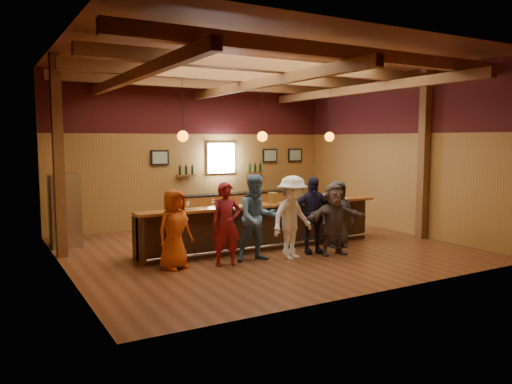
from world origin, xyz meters
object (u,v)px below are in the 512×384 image
at_px(customer_brown, 334,219).
at_px(stainless_fridge, 65,210).
at_px(customer_denim, 257,218).
at_px(customer_navy, 312,215).
at_px(customer_orange, 175,229).
at_px(customer_redvest, 226,224).
at_px(bottle_a, 275,197).
at_px(bar_counter, 260,226).
at_px(customer_dark, 337,214).
at_px(bartender, 254,208).
at_px(back_bar_cabinet, 236,208).
at_px(ice_bucket, 273,198).
at_px(customer_white, 292,218).

bearing_deg(customer_brown, stainless_fridge, 149.63).
relative_size(customer_denim, customer_navy, 1.06).
bearing_deg(customer_orange, customer_redvest, -32.00).
xyz_separation_m(customer_brown, bottle_a, (-0.72, 1.36, 0.41)).
bearing_deg(customer_brown, bar_counter, 132.00).
distance_m(customer_dark, bartender, 2.26).
height_order(back_bar_cabinet, bartender, bartender).
distance_m(customer_orange, bartender, 3.47).
distance_m(customer_denim, bottle_a, 1.48).
bearing_deg(ice_bucket, customer_dark, -20.23).
bearing_deg(back_bar_cabinet, customer_dark, -83.13).
bearing_deg(bottle_a, back_bar_cabinet, 77.35).
relative_size(customer_denim, ice_bucket, 7.45).
height_order(customer_white, customer_dark, customer_white).
height_order(stainless_fridge, customer_white, customer_white).
xyz_separation_m(customer_white, bartender, (0.36, 2.36, -0.11)).
height_order(stainless_fridge, bartender, stainless_fridge).
xyz_separation_m(bartender, bottle_a, (-0.04, -1.14, 0.41)).
height_order(customer_redvest, bottle_a, customer_redvest).
bearing_deg(customer_brown, customer_orange, 177.36).
height_order(customer_orange, customer_redvest, customer_redvest).
height_order(customer_navy, customer_dark, customer_navy).
bearing_deg(customer_orange, customer_dark, -16.43).
height_order(customer_navy, bartender, customer_navy).
xyz_separation_m(stainless_fridge, customer_dark, (5.83, -3.31, -0.09)).
height_order(customer_navy, bottle_a, customer_navy).
xyz_separation_m(customer_white, customer_navy, (0.72, 0.25, -0.03)).
height_order(bar_counter, customer_orange, customer_orange).
height_order(customer_redvest, ice_bucket, customer_redvest).
bearing_deg(customer_redvest, bartender, 63.98).
height_order(customer_dark, bottle_a, customer_dark).
bearing_deg(bar_counter, bottle_a, -26.27).
bearing_deg(customer_brown, ice_bucket, 132.45).
bearing_deg(bottle_a, stainless_fridge, 149.57).
distance_m(stainless_fridge, customer_brown, 6.53).
relative_size(back_bar_cabinet, customer_navy, 2.24).
height_order(bartender, bottle_a, bartender).
relative_size(stainless_fridge, customer_brown, 1.09).
relative_size(back_bar_cabinet, bottle_a, 12.94).
bearing_deg(bartender, customer_brown, 99.22).
height_order(bar_counter, ice_bucket, ice_bucket).
bearing_deg(stainless_fridge, customer_navy, -36.44).
bearing_deg(bartender, back_bar_cabinet, -113.06).
bearing_deg(stainless_fridge, back_bar_cabinet, 11.93).
distance_m(customer_brown, bartender, 2.59).
relative_size(customer_dark, bartender, 1.00).
relative_size(customer_navy, ice_bucket, 7.05).
distance_m(customer_orange, customer_redvest, 1.08).
xyz_separation_m(customer_navy, ice_bucket, (-0.55, 0.84, 0.34)).
bearing_deg(customer_navy, bartender, 117.74).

